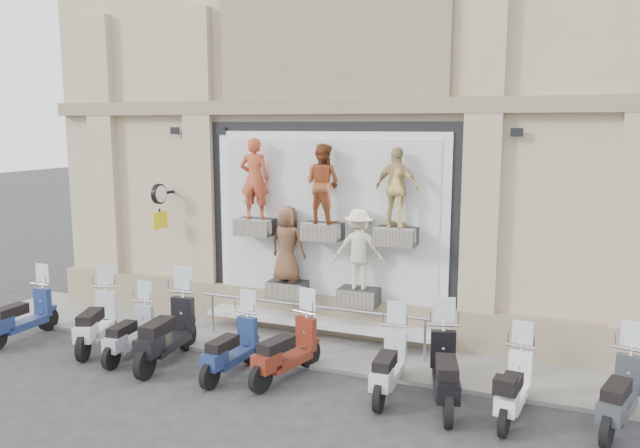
{
  "coord_description": "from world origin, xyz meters",
  "views": [
    {
      "loc": [
        4.65,
        -9.11,
        4.5
      ],
      "look_at": [
        0.22,
        1.9,
        2.59
      ],
      "focal_mm": 35.0,
      "sensor_mm": 36.0,
      "label": 1
    }
  ],
  "objects_px": {
    "scooter_b": "(96,310)",
    "scooter_j": "(621,381)",
    "scooter_e": "(231,337)",
    "scooter_i": "(514,375)",
    "guard_rail": "(312,327)",
    "scooter_g": "(389,353)",
    "scooter_f": "(286,338)",
    "scooter_d": "(166,319)",
    "scooter_c": "(130,323)",
    "scooter_h": "(446,358)",
    "scooter_a": "(21,305)",
    "clock_sign_bracket": "(160,200)"
  },
  "relations": [
    {
      "from": "scooter_e",
      "to": "scooter_i",
      "type": "distance_m",
      "value": 4.87
    },
    {
      "from": "scooter_e",
      "to": "scooter_h",
      "type": "relative_size",
      "value": 0.89
    },
    {
      "from": "guard_rail",
      "to": "scooter_g",
      "type": "height_order",
      "value": "scooter_g"
    },
    {
      "from": "clock_sign_bracket",
      "to": "scooter_f",
      "type": "bearing_deg",
      "value": -26.51
    },
    {
      "from": "scooter_b",
      "to": "scooter_j",
      "type": "bearing_deg",
      "value": -19.59
    },
    {
      "from": "scooter_f",
      "to": "scooter_h",
      "type": "xyz_separation_m",
      "value": [
        2.81,
        0.0,
        0.04
      ]
    },
    {
      "from": "scooter_b",
      "to": "scooter_i",
      "type": "distance_m",
      "value": 8.1
    },
    {
      "from": "scooter_c",
      "to": "scooter_g",
      "type": "relative_size",
      "value": 0.96
    },
    {
      "from": "scooter_j",
      "to": "scooter_d",
      "type": "bearing_deg",
      "value": -161.81
    },
    {
      "from": "scooter_a",
      "to": "scooter_g",
      "type": "bearing_deg",
      "value": 2.32
    },
    {
      "from": "scooter_b",
      "to": "scooter_d",
      "type": "height_order",
      "value": "scooter_d"
    },
    {
      "from": "scooter_g",
      "to": "scooter_c",
      "type": "bearing_deg",
      "value": 179.54
    },
    {
      "from": "scooter_d",
      "to": "scooter_b",
      "type": "bearing_deg",
      "value": 169.29
    },
    {
      "from": "scooter_i",
      "to": "scooter_a",
      "type": "bearing_deg",
      "value": -173.29
    },
    {
      "from": "guard_rail",
      "to": "scooter_h",
      "type": "xyz_separation_m",
      "value": [
        2.97,
        -1.56,
        0.35
      ]
    },
    {
      "from": "guard_rail",
      "to": "scooter_f",
      "type": "bearing_deg",
      "value": -83.92
    },
    {
      "from": "scooter_b",
      "to": "scooter_f",
      "type": "height_order",
      "value": "scooter_b"
    },
    {
      "from": "clock_sign_bracket",
      "to": "scooter_b",
      "type": "height_order",
      "value": "clock_sign_bracket"
    },
    {
      "from": "guard_rail",
      "to": "scooter_a",
      "type": "relative_size",
      "value": 2.71
    },
    {
      "from": "guard_rail",
      "to": "scooter_h",
      "type": "relative_size",
      "value": 2.53
    },
    {
      "from": "guard_rail",
      "to": "scooter_f",
      "type": "distance_m",
      "value": 1.6
    },
    {
      "from": "scooter_g",
      "to": "scooter_h",
      "type": "relative_size",
      "value": 0.9
    },
    {
      "from": "scooter_i",
      "to": "scooter_j",
      "type": "bearing_deg",
      "value": 15.34
    },
    {
      "from": "scooter_d",
      "to": "scooter_i",
      "type": "bearing_deg",
      "value": -4.79
    },
    {
      "from": "clock_sign_bracket",
      "to": "scooter_d",
      "type": "distance_m",
      "value": 3.35
    },
    {
      "from": "scooter_c",
      "to": "scooter_h",
      "type": "xyz_separation_m",
      "value": [
        6.07,
        0.17,
        0.11
      ]
    },
    {
      "from": "scooter_a",
      "to": "scooter_h",
      "type": "bearing_deg",
      "value": 1.79
    },
    {
      "from": "guard_rail",
      "to": "scooter_e",
      "type": "bearing_deg",
      "value": -115.12
    },
    {
      "from": "clock_sign_bracket",
      "to": "scooter_h",
      "type": "relative_size",
      "value": 0.51
    },
    {
      "from": "scooter_b",
      "to": "scooter_d",
      "type": "xyz_separation_m",
      "value": [
        1.82,
        -0.16,
        0.07
      ]
    },
    {
      "from": "scooter_a",
      "to": "scooter_g",
      "type": "xyz_separation_m",
      "value": [
        7.87,
        0.25,
        -0.03
      ]
    },
    {
      "from": "scooter_a",
      "to": "scooter_b",
      "type": "relative_size",
      "value": 0.95
    },
    {
      "from": "clock_sign_bracket",
      "to": "scooter_i",
      "type": "relative_size",
      "value": 0.59
    },
    {
      "from": "scooter_j",
      "to": "scooter_h",
      "type": "bearing_deg",
      "value": -160.26
    },
    {
      "from": "scooter_c",
      "to": "scooter_d",
      "type": "relative_size",
      "value": 0.81
    },
    {
      "from": "scooter_b",
      "to": "scooter_j",
      "type": "xyz_separation_m",
      "value": [
        9.59,
        0.18,
        -0.04
      ]
    },
    {
      "from": "scooter_f",
      "to": "scooter_j",
      "type": "bearing_deg",
      "value": 16.04
    },
    {
      "from": "guard_rail",
      "to": "clock_sign_bracket",
      "type": "bearing_deg",
      "value": 173.16
    },
    {
      "from": "scooter_c",
      "to": "scooter_h",
      "type": "distance_m",
      "value": 6.07
    },
    {
      "from": "scooter_e",
      "to": "scooter_f",
      "type": "xyz_separation_m",
      "value": [
        1.0,
        0.21,
        0.04
      ]
    },
    {
      "from": "scooter_a",
      "to": "scooter_i",
      "type": "bearing_deg",
      "value": 1.26
    },
    {
      "from": "scooter_i",
      "to": "scooter_f",
      "type": "bearing_deg",
      "value": -175.01
    },
    {
      "from": "clock_sign_bracket",
      "to": "guard_rail",
      "type": "bearing_deg",
      "value": -6.84
    },
    {
      "from": "scooter_i",
      "to": "clock_sign_bracket",
      "type": "bearing_deg",
      "value": 171.15
    },
    {
      "from": "scooter_f",
      "to": "scooter_a",
      "type": "bearing_deg",
      "value": -164.03
    },
    {
      "from": "guard_rail",
      "to": "scooter_b",
      "type": "height_order",
      "value": "scooter_b"
    },
    {
      "from": "scooter_b",
      "to": "scooter_j",
      "type": "height_order",
      "value": "scooter_b"
    },
    {
      "from": "scooter_h",
      "to": "scooter_d",
      "type": "bearing_deg",
      "value": 167.12
    },
    {
      "from": "scooter_b",
      "to": "scooter_f",
      "type": "xyz_separation_m",
      "value": [
        4.23,
        -0.0,
        -0.02
      ]
    },
    {
      "from": "clock_sign_bracket",
      "to": "scooter_b",
      "type": "distance_m",
      "value": 2.86
    }
  ]
}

